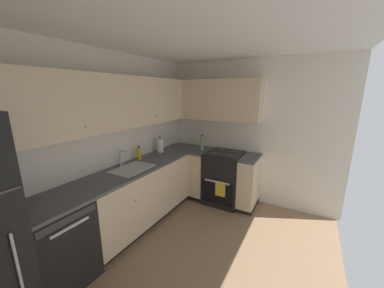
# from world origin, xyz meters

# --- Properties ---
(ground_plane) EXTENTS (3.86, 2.94, 0.02)m
(ground_plane) POSITION_xyz_m (0.00, 0.00, -0.01)
(ground_plane) COLOR #937556
(wall_back) EXTENTS (3.96, 0.05, 2.49)m
(wall_back) POSITION_xyz_m (0.00, 1.50, 1.24)
(wall_back) COLOR silver
(wall_back) RESTS_ON ground_plane
(wall_right) EXTENTS (0.05, 3.04, 2.49)m
(wall_right) POSITION_xyz_m (1.95, 0.00, 1.24)
(wall_right) COLOR silver
(wall_right) RESTS_ON ground_plane
(ceiling) EXTENTS (3.96, 3.04, 0.05)m
(ceiling) POSITION_xyz_m (0.00, 0.00, 2.51)
(ceiling) COLOR white
(dishwasher) EXTENTS (0.60, 0.63, 0.88)m
(dishwasher) POSITION_xyz_m (-0.82, 1.17, 0.44)
(dishwasher) COLOR black
(dishwasher) RESTS_ON ground_plane
(lower_cabinets_back) EXTENTS (1.85, 0.62, 0.88)m
(lower_cabinets_back) POSITION_xyz_m (0.41, 1.17, 0.44)
(lower_cabinets_back) COLOR beige
(lower_cabinets_back) RESTS_ON ground_plane
(countertop_back) EXTENTS (3.05, 0.60, 0.03)m
(countertop_back) POSITION_xyz_m (0.40, 1.17, 0.90)
(countertop_back) COLOR #4C4C51
(countertop_back) RESTS_ON lower_cabinets_back
(lower_cabinets_right) EXTENTS (0.62, 1.15, 0.88)m
(lower_cabinets_right) POSITION_xyz_m (1.63, 0.29, 0.44)
(lower_cabinets_right) COLOR beige
(lower_cabinets_right) RESTS_ON ground_plane
(countertop_right) EXTENTS (0.60, 1.15, 0.03)m
(countertop_right) POSITION_xyz_m (1.63, 0.29, 0.90)
(countertop_right) COLOR #4C4C51
(countertop_right) RESTS_ON lower_cabinets_right
(oven_range) EXTENTS (0.68, 0.62, 1.06)m
(oven_range) POSITION_xyz_m (1.65, 0.30, 0.47)
(oven_range) COLOR black
(oven_range) RESTS_ON ground_plane
(upper_cabinets_back) EXTENTS (2.73, 0.34, 0.69)m
(upper_cabinets_back) POSITION_xyz_m (0.24, 1.31, 1.82)
(upper_cabinets_back) COLOR beige
(upper_cabinets_right) EXTENTS (0.32, 1.70, 0.69)m
(upper_cabinets_right) POSITION_xyz_m (1.77, 0.62, 1.82)
(upper_cabinets_right) COLOR beige
(sink) EXTENTS (0.56, 0.40, 0.10)m
(sink) POSITION_xyz_m (0.27, 1.14, 0.87)
(sink) COLOR #B7B7BC
(sink) RESTS_ON countertop_back
(faucet) EXTENTS (0.07, 0.16, 0.24)m
(faucet) POSITION_xyz_m (0.28, 1.35, 1.06)
(faucet) COLOR silver
(faucet) RESTS_ON countertop_back
(soap_bottle) EXTENTS (0.06, 0.06, 0.22)m
(soap_bottle) POSITION_xyz_m (0.64, 1.35, 1.01)
(soap_bottle) COLOR gold
(soap_bottle) RESTS_ON countertop_back
(paper_towel_roll) EXTENTS (0.11, 0.11, 0.30)m
(paper_towel_roll) POSITION_xyz_m (1.15, 1.33, 1.04)
(paper_towel_roll) COLOR white
(paper_towel_roll) RESTS_ON countertop_back
(oil_bottle) EXTENTS (0.06, 0.06, 0.29)m
(oil_bottle) POSITION_xyz_m (1.63, 0.75, 1.05)
(oil_bottle) COLOR #729E66
(oil_bottle) RESTS_ON countertop_right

